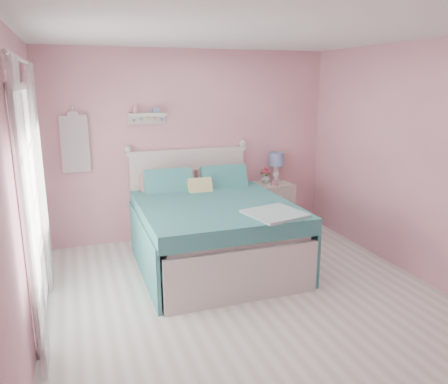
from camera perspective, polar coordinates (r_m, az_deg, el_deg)
floor at (r=4.53m, az=3.87°, el=-14.43°), size 4.50×4.50×0.00m
room_shell at (r=4.02m, az=4.25°, el=5.83°), size 4.50×4.50×4.50m
bed at (r=5.33m, az=-1.72°, el=-4.96°), size 1.71×2.18×1.26m
nightstand at (r=6.51m, az=6.36°, el=-1.94°), size 0.50×0.49×0.73m
table_lamp at (r=6.51m, az=6.84°, el=4.03°), size 0.22×0.22×0.43m
vase at (r=6.41m, az=5.42°, el=1.80°), size 0.16×0.16×0.14m
teacup at (r=6.27m, az=6.65°, el=1.20°), size 0.11×0.11×0.08m
roses at (r=6.38m, az=5.44°, el=2.77°), size 0.14×0.11×0.12m
wall_shelf at (r=5.92m, az=-10.09°, el=9.81°), size 0.50×0.15×0.25m
hanging_dress at (r=5.87m, az=-18.89°, el=5.95°), size 0.34×0.03×0.72m
french_door at (r=4.20m, az=-23.81°, el=-2.10°), size 0.04×1.32×2.16m
curtain_near at (r=3.45m, az=-23.97°, el=-3.65°), size 0.04×0.40×2.32m
curtain_far at (r=4.89m, az=-22.78°, el=1.46°), size 0.04×0.40×2.32m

